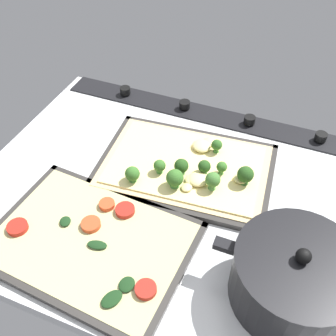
% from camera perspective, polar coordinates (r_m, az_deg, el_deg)
% --- Properties ---
extents(ground_plane, '(0.86, 0.64, 0.03)m').
position_cam_1_polar(ground_plane, '(0.83, 1.16, -4.63)').
color(ground_plane, silver).
extents(stove_control_panel, '(0.83, 0.07, 0.03)m').
position_cam_1_polar(stove_control_panel, '(1.02, 7.00, 7.59)').
color(stove_control_panel, black).
rests_on(stove_control_panel, ground_plane).
extents(baking_tray_front, '(0.40, 0.29, 0.01)m').
position_cam_1_polar(baking_tray_front, '(0.87, 2.53, -0.09)').
color(baking_tray_front, '#33302D').
rests_on(baking_tray_front, ground_plane).
extents(broccoli_pizza, '(0.37, 0.26, 0.06)m').
position_cam_1_polar(broccoli_pizza, '(0.85, 2.92, 0.16)').
color(broccoli_pizza, '#D3B77F').
rests_on(broccoli_pizza, baking_tray_front).
extents(baking_tray_back, '(0.39, 0.29, 0.01)m').
position_cam_1_polar(baking_tray_back, '(0.76, -11.23, -10.68)').
color(baking_tray_back, '#33302D').
rests_on(baking_tray_back, ground_plane).
extents(veggie_pizza_back, '(0.36, 0.26, 0.02)m').
position_cam_1_polar(veggie_pizza_back, '(0.75, -11.21, -10.38)').
color(veggie_pizza_back, '#C0BC7E').
rests_on(veggie_pizza_back, baking_tray_back).
extents(cooking_pot, '(0.27, 0.20, 0.13)m').
position_cam_1_polar(cooking_pot, '(0.68, 17.85, -15.04)').
color(cooking_pot, black).
rests_on(cooking_pot, ground_plane).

